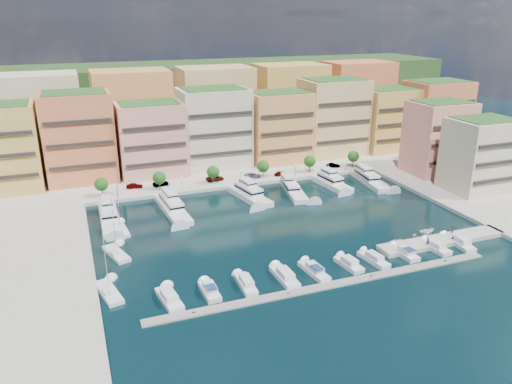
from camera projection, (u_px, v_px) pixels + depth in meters
ground at (283, 225)px, 122.91m from camera, size 400.00×400.00×0.00m
north_quay at (213, 160)px, 177.47m from camera, size 220.00×64.00×2.00m
east_quay at (502, 204)px, 136.55m from camera, size 34.00×76.00×2.00m
west_quay at (2, 287)px, 95.19m from camera, size 34.00×76.00×2.00m
hillside at (183, 132)px, 219.71m from camera, size 240.00×40.00×58.00m
south_pontoon at (331, 286)px, 95.51m from camera, size 72.00×2.20×0.35m
finger_pier at (442, 242)px, 113.55m from camera, size 32.00×5.00×2.00m
apartment_1 at (79, 137)px, 149.15m from camera, size 20.00×16.50×26.80m
apartment_2 at (151, 139)px, 155.07m from camera, size 20.00×15.50×22.80m
apartment_3 at (214, 128)px, 163.32m from camera, size 22.00×16.50×25.80m
apartment_4 at (278, 127)px, 169.24m from camera, size 20.00×15.50×23.80m
apartment_5 at (333, 117)px, 177.83m from camera, size 22.00×16.50×26.80m
apartment_6 at (388, 119)px, 184.08m from camera, size 20.00×15.50×22.80m
apartment_7 at (436, 114)px, 188.65m from camera, size 22.00×16.50×24.80m
apartment_east_a at (438, 137)px, 157.01m from camera, size 18.00×14.50×22.80m
apartment_east_b at (481, 155)px, 141.51m from camera, size 18.00×14.50×20.80m
backblock_0 at (41, 120)px, 164.28m from camera, size 26.00×18.00×30.00m
backblock_1 at (133, 114)px, 174.28m from camera, size 26.00×18.00×30.00m
backblock_2 at (215, 108)px, 184.29m from camera, size 26.00×18.00×30.00m
backblock_3 at (289, 104)px, 194.29m from camera, size 26.00×18.00×30.00m
backblock_4 at (356, 99)px, 204.30m from camera, size 26.00×18.00×30.00m
tree_0 at (101, 184)px, 137.44m from camera, size 3.80×3.80×5.65m
tree_1 at (159, 178)px, 142.78m from camera, size 3.80×3.80×5.65m
tree_2 at (213, 172)px, 148.12m from camera, size 3.80×3.80×5.65m
tree_3 at (263, 166)px, 153.45m from camera, size 3.80×3.80×5.65m
tree_4 at (310, 161)px, 158.79m from camera, size 3.80×3.80×5.65m
tree_5 at (353, 156)px, 164.12m from camera, size 3.80×3.80×5.65m
lamppost_0 at (117, 188)px, 137.06m from camera, size 0.30×0.30×4.20m
lamppost_1 at (182, 181)px, 143.07m from camera, size 0.30×0.30×4.20m
lamppost_2 at (241, 174)px, 149.07m from camera, size 0.30×0.30×4.20m
lamppost_3 at (296, 168)px, 155.07m from camera, size 0.30×0.30×4.20m
lamppost_4 at (346, 162)px, 161.08m from camera, size 0.30×0.30×4.20m
yacht_0 at (109, 215)px, 125.70m from camera, size 4.88×22.67×7.30m
yacht_1 at (172, 207)px, 131.21m from camera, size 6.14×22.40×7.30m
yacht_3 at (249, 194)px, 140.45m from camera, size 7.99×18.31×7.30m
yacht_4 at (293, 189)px, 144.50m from camera, size 7.73×19.18×7.30m
yacht_5 at (331, 182)px, 150.25m from camera, size 6.34×15.98×7.30m
yacht_6 at (369, 179)px, 153.07m from camera, size 6.73×19.29×7.30m
cruiser_0 at (169, 299)px, 90.05m from camera, size 3.94×8.81×2.55m
cruiser_1 at (210, 291)px, 92.56m from camera, size 2.75×7.23×2.66m
cruiser_2 at (246, 284)px, 94.96m from camera, size 2.73×8.26×2.55m
cruiser_3 at (285, 277)px, 97.64m from camera, size 3.05×8.90×2.55m
cruiser_4 at (314, 271)px, 99.76m from camera, size 3.37×8.92×2.66m
cruiser_5 at (349, 264)px, 102.47m from camera, size 3.50×7.41×2.55m
cruiser_6 at (374, 260)px, 104.44m from camera, size 3.47×8.30×2.55m
cruiser_7 at (405, 253)px, 107.06m from camera, size 2.90×7.19×2.66m
cruiser_8 at (436, 248)px, 109.78m from camera, size 3.35×7.55×2.55m
cruiser_9 at (460, 243)px, 112.01m from camera, size 3.71×8.81×2.55m
sailboat_0 at (109, 293)px, 92.47m from camera, size 4.79×9.97×13.20m
sailboat_1 at (116, 254)px, 107.29m from camera, size 5.40×9.73×13.20m
sailboat_2 at (121, 230)px, 119.14m from camera, size 3.44×9.20×13.20m
tender_2 at (427, 231)px, 118.35m from camera, size 4.15×3.12×0.82m
tender_0 at (396, 242)px, 112.71m from camera, size 4.85×4.06×0.86m
tender_1 at (414, 235)px, 116.57m from camera, size 1.71×1.59×0.73m
tender_3 at (432, 229)px, 119.86m from camera, size 1.77×1.68×0.74m
car_0 at (134, 186)px, 145.43m from camera, size 4.96×2.63×1.61m
car_1 at (161, 183)px, 147.37m from camera, size 4.91×2.24×1.56m
car_2 at (215, 178)px, 152.15m from camera, size 5.60×2.76×1.53m
car_3 at (252, 175)px, 154.78m from camera, size 5.51×3.25×1.50m
car_4 at (280, 173)px, 156.96m from camera, size 4.52×2.96×1.43m
car_5 at (333, 165)px, 164.99m from camera, size 4.67×2.46×1.46m
person_0 at (428, 241)px, 109.93m from camera, size 0.48×0.69×1.78m
person_1 at (452, 229)px, 115.74m from camera, size 0.96×0.77×1.85m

